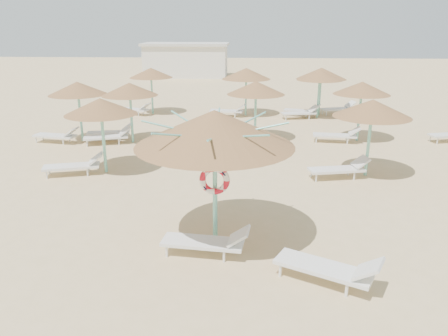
{
  "coord_description": "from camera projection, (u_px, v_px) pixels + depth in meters",
  "views": [
    {
      "loc": [
        0.35,
        -9.34,
        5.1
      ],
      "look_at": [
        -0.31,
        2.06,
        1.3
      ],
      "focal_mm": 35.0,
      "sensor_mm": 36.0,
      "label": 1
    }
  ],
  "objects": [
    {
      "name": "lounger_main_a",
      "position": [
        208.0,
        241.0,
        9.99
      ],
      "size": [
        2.07,
        0.82,
        0.73
      ],
      "rotation": [
        0.0,
        0.0,
        -0.11
      ],
      "color": "silver",
      "rests_on": "ground"
    },
    {
      "name": "lounger_main_b",
      "position": [
        330.0,
        268.0,
        8.86
      ],
      "size": [
        2.18,
        1.54,
        0.77
      ],
      "rotation": [
        0.0,
        0.0,
        -0.48
      ],
      "color": "silver",
      "rests_on": "ground"
    },
    {
      "name": "ground",
      "position": [
        232.0,
        246.0,
        10.48
      ],
      "size": [
        120.0,
        120.0,
        0.0
      ],
      "primitive_type": "plane",
      "color": "#D4B381",
      "rests_on": "ground"
    },
    {
      "name": "palapa_field",
      "position": [
        277.0,
        87.0,
        20.01
      ],
      "size": [
        21.04,
        13.89,
        2.71
      ],
      "color": "#75CBB8",
      "rests_on": "ground"
    },
    {
      "name": "service_hut",
      "position": [
        186.0,
        60.0,
        43.45
      ],
      "size": [
        8.4,
        4.4,
        3.25
      ],
      "color": "silver",
      "rests_on": "ground"
    },
    {
      "name": "main_palapa",
      "position": [
        215.0,
        129.0,
        9.8
      ],
      "size": [
        3.65,
        3.65,
        3.27
      ],
      "color": "#75CBB8",
      "rests_on": "ground"
    }
  ]
}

